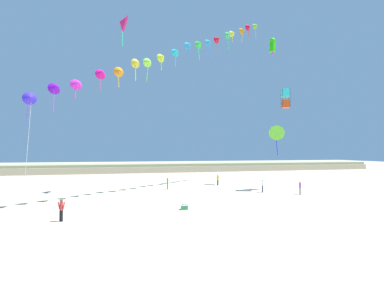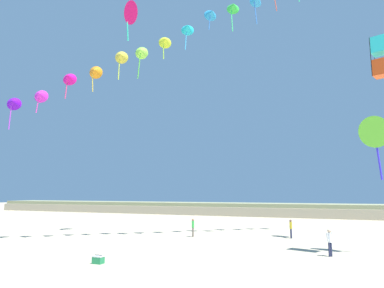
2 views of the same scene
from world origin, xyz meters
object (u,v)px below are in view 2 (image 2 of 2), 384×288
beach_cooler (98,260)px  large_kite_high_solo (381,57)px  large_kite_low_lead (377,132)px  person_near_right (330,241)px  person_far_right (291,227)px  large_kite_mid_trail (128,12)px  person_mid_center (193,226)px

beach_cooler → large_kite_high_solo: bearing=26.4°
large_kite_low_lead → beach_cooler: large_kite_low_lead is taller
person_near_right → large_kite_low_lead: (3.12, 1.77, 6.77)m
large_kite_high_solo → beach_cooler: bearing=-153.6°
person_far_right → beach_cooler: (-8.21, -15.00, -0.69)m
person_far_right → large_kite_low_lead: (6.40, -6.01, 6.81)m
large_kite_mid_trail → large_kite_high_solo: (20.87, -3.10, -9.19)m
large_kite_high_solo → large_kite_mid_trail: bearing=171.6°
beach_cooler → person_mid_center: bearing=89.1°
person_mid_center → large_kite_mid_trail: bearing=-161.3°
person_mid_center → large_kite_low_lead: 16.35m
large_kite_low_lead → large_kite_high_solo: large_kite_high_solo is taller
large_kite_high_solo → beach_cooler: size_ratio=4.30×
person_near_right → large_kite_low_lead: bearing=29.5°
person_near_right → large_kite_mid_trail: large_kite_mid_trail is taller
person_far_right → beach_cooler: size_ratio=2.70×
person_far_right → large_kite_low_lead: large_kite_low_lead is taller
large_kite_mid_trail → large_kite_low_lead: bearing=-4.4°
person_mid_center → large_kite_mid_trail: size_ratio=0.38×
large_kite_mid_trail → person_mid_center: bearing=18.7°
large_kite_mid_trail → beach_cooler: large_kite_mid_trail is taller
large_kite_mid_trail → large_kite_high_solo: bearing=-8.4°
large_kite_mid_trail → large_kite_high_solo: size_ratio=1.64×
person_far_right → person_mid_center: bearing=-163.3°
large_kite_low_lead → beach_cooler: 18.72m
person_mid_center → large_kite_low_lead: (14.42, -3.61, 6.80)m
beach_cooler → large_kite_low_lead: bearing=31.6°
beach_cooler → person_near_right: bearing=32.1°
person_far_right → person_near_right: bearing=-67.2°
large_kite_mid_trail → beach_cooler: 24.29m
large_kite_low_lead → large_kite_mid_trail: 24.60m
beach_cooler → large_kite_mid_trail: bearing=118.9°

